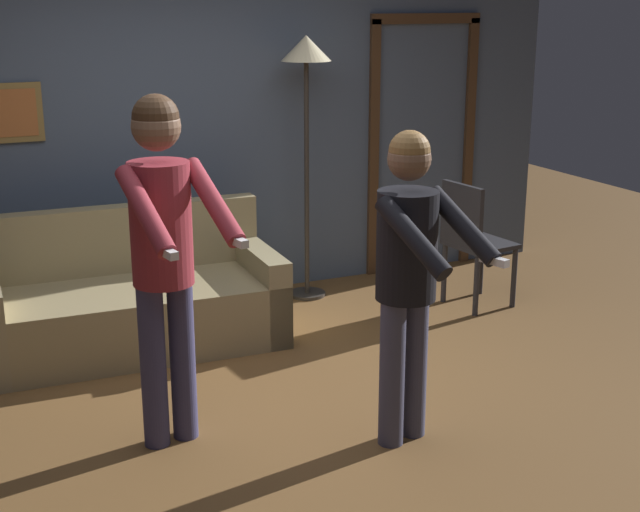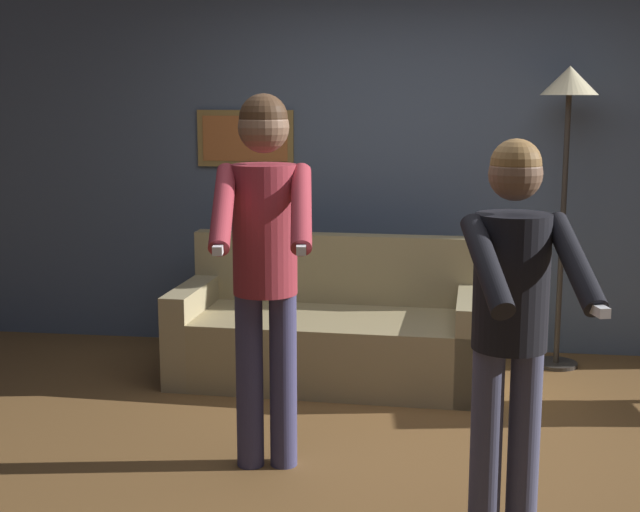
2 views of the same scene
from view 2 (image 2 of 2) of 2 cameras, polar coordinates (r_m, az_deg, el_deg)
The scene contains 6 objects.
ground_plane at distance 4.47m, azimuth 5.10°, elevation -13.03°, with size 12.00×12.00×0.00m, color brown.
back_wall_assembly at distance 6.18m, azimuth 6.47°, elevation 5.91°, with size 6.40×0.10×2.60m.
couch at distance 5.62m, azimuth 0.61°, elevation -5.07°, with size 1.93×0.92×0.87m.
torchiere_lamp at distance 5.88m, azimuth 15.59°, elevation 8.78°, with size 0.36×0.36×1.94m.
person_standing_left at distance 4.11m, azimuth -3.56°, elevation 0.68°, with size 0.50×0.70×1.77m.
person_standing_right at distance 3.60m, azimuth 12.19°, elevation -2.99°, with size 0.53×0.62×1.60m.
Camera 2 is at (0.18, -4.10, 1.76)m, focal length 50.00 mm.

